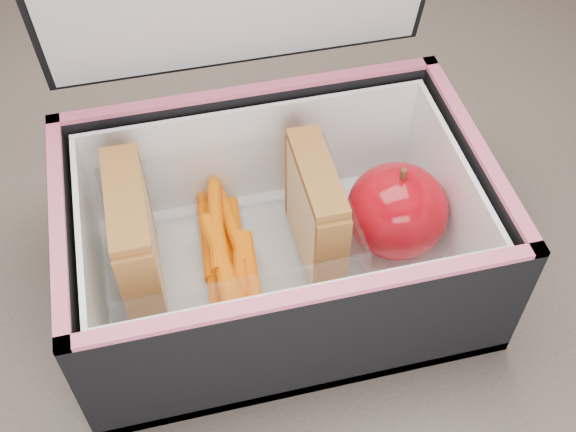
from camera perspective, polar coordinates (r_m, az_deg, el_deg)
kitchen_table at (r=0.68m, az=-3.02°, el=-5.66°), size 1.20×0.80×0.75m
lunch_bag at (r=0.53m, az=-0.91°, el=-0.61°), size 0.30×0.24×0.30m
plastic_tub at (r=0.54m, az=-4.68°, el=-2.05°), size 0.18×0.13×0.07m
sandwich_left at (r=0.52m, az=-11.91°, el=-2.08°), size 0.03×0.09×0.10m
sandwich_right at (r=0.53m, az=2.17°, el=0.22°), size 0.02×0.09×0.10m
carrot_sticks at (r=0.55m, az=-4.85°, el=-3.11°), size 0.05×0.15×0.03m
paper_napkin at (r=0.58m, az=8.12°, el=-2.03°), size 0.09×0.09×0.01m
red_apple at (r=0.55m, az=8.60°, el=0.42°), size 0.10×0.10×0.08m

